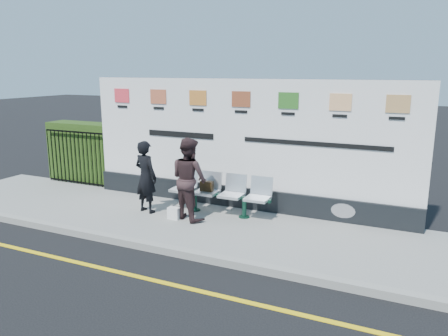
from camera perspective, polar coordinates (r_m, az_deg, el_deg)
name	(u,v)px	position (r m, az deg, el deg)	size (l,w,h in m)	color
ground	(125,274)	(7.65, -12.77, -13.33)	(80.00, 80.00, 0.00)	black
pavement	(196,223)	(9.56, -3.63, -7.24)	(14.00, 3.00, 0.12)	gray
kerb	(158,248)	(8.36, -8.58, -10.31)	(14.00, 0.18, 0.14)	gray
yellow_line	(125,274)	(7.65, -12.77, -13.31)	(14.00, 0.10, 0.01)	yellow
billboard	(242,153)	(10.17, 2.35, 1.96)	(8.00, 0.30, 3.00)	black
hedge	(87,152)	(13.34, -17.49, 2.01)	(2.35, 0.70, 1.70)	#284414
railing	(76,157)	(13.03, -18.78, 1.31)	(2.05, 0.06, 1.54)	black
bench	(219,203)	(9.89, -0.66, -4.62)	(2.34, 0.60, 0.50)	silver
woman_left	(146,177)	(10.04, -10.18, -1.13)	(0.60, 0.40, 1.65)	black
woman_right	(189,179)	(9.45, -4.57, -1.40)	(0.87, 0.68, 1.80)	#332122
handbag_brown	(207,186)	(9.91, -2.28, -2.39)	(0.29, 0.13, 0.23)	black
carrier_bag_white	(174,213)	(9.65, -6.55, -5.89)	(0.26, 0.16, 0.26)	white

